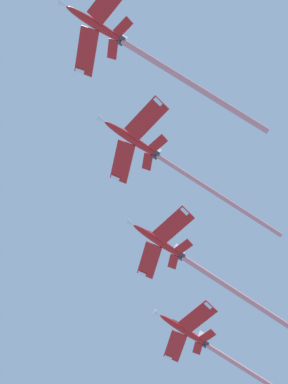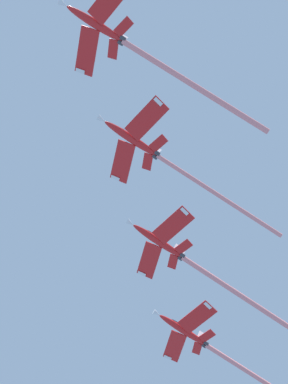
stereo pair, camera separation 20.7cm
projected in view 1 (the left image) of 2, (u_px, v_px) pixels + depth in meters
The scene contains 4 objects.
jet_lead at pixel (135, 49), 103.11m from camera, with size 19.61×40.14×16.59m.
jet_second at pixel (156, 155), 110.17m from camera, with size 19.48×37.59×15.81m.
jet_third at pixel (201, 269), 118.23m from camera, with size 21.38×44.34×18.15m.
jet_fourth at pixel (218, 352), 126.85m from camera, with size 19.80×41.81×16.99m.
Camera 1 is at (16.84, -0.83, 1.65)m, focal length 54.28 mm.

